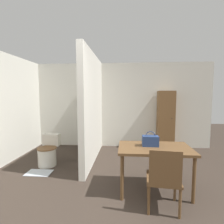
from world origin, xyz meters
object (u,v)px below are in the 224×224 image
dining_table (155,152)px  wooden_chair (164,177)px  toilet (48,152)px  handbag (150,141)px  wooden_cabinet (166,120)px

dining_table → wooden_chair: size_ratio=1.31×
toilet → handbag: 2.36m
dining_table → toilet: size_ratio=1.76×
wooden_chair → toilet: bearing=154.2°
wooden_chair → handbag: 0.66m
toilet → wooden_cabinet: size_ratio=0.39×
toilet → wooden_cabinet: bearing=25.1°
dining_table → handbag: size_ratio=4.43×
handbag → wooden_cabinet: wooden_cabinet is taller
wooden_cabinet → wooden_chair: bearing=-102.7°
toilet → handbag: handbag is taller
wooden_chair → handbag: (-0.11, 0.55, 0.35)m
wooden_chair → wooden_cabinet: 2.84m
dining_table → handbag: (-0.06, 0.05, 0.17)m
dining_table → wooden_cabinet: bearing=73.5°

